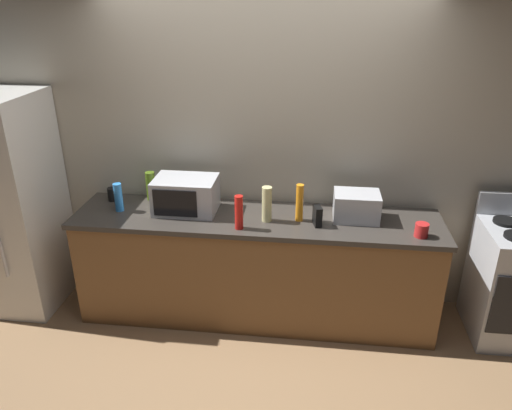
{
  "coord_description": "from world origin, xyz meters",
  "views": [
    {
      "loc": [
        0.41,
        -2.95,
        2.51
      ],
      "look_at": [
        0.0,
        0.4,
        1.0
      ],
      "focal_mm": 34.17,
      "sensor_mm": 36.0,
      "label": 1
    }
  ],
  "objects_px": {
    "microwave": "(186,195)",
    "bottle_vinegar": "(267,204)",
    "refrigerator": "(7,204)",
    "toaster_oven": "(356,206)",
    "bottle_spray_cleaner": "(118,197)",
    "mug_black": "(112,194)",
    "bottle_hot_sauce": "(239,212)",
    "cordless_phone": "(317,216)",
    "bottle_dish_soap": "(300,203)",
    "bottle_olive_oil": "(151,186)",
    "mug_red": "(422,230)"
  },
  "relations": [
    {
      "from": "bottle_olive_oil",
      "to": "cordless_phone",
      "type": "bearing_deg",
      "value": -13.13
    },
    {
      "from": "bottle_vinegar",
      "to": "mug_red",
      "type": "relative_size",
      "value": 2.72
    },
    {
      "from": "refrigerator",
      "to": "bottle_olive_oil",
      "type": "xyz_separation_m",
      "value": [
        1.15,
        0.24,
        0.12
      ]
    },
    {
      "from": "cordless_phone",
      "to": "bottle_spray_cleaner",
      "type": "height_order",
      "value": "bottle_spray_cleaner"
    },
    {
      "from": "cordless_phone",
      "to": "bottle_olive_oil",
      "type": "distance_m",
      "value": 1.41
    },
    {
      "from": "cordless_phone",
      "to": "mug_black",
      "type": "bearing_deg",
      "value": 157.58
    },
    {
      "from": "bottle_vinegar",
      "to": "bottle_olive_oil",
      "type": "bearing_deg",
      "value": 163.54
    },
    {
      "from": "toaster_oven",
      "to": "cordless_phone",
      "type": "relative_size",
      "value": 2.27
    },
    {
      "from": "bottle_vinegar",
      "to": "bottle_olive_oil",
      "type": "relative_size",
      "value": 1.14
    },
    {
      "from": "microwave",
      "to": "mug_red",
      "type": "relative_size",
      "value": 4.77
    },
    {
      "from": "bottle_spray_cleaner",
      "to": "bottle_olive_oil",
      "type": "distance_m",
      "value": 0.31
    },
    {
      "from": "bottle_spray_cleaner",
      "to": "mug_red",
      "type": "relative_size",
      "value": 2.25
    },
    {
      "from": "toaster_oven",
      "to": "cordless_phone",
      "type": "bearing_deg",
      "value": -153.65
    },
    {
      "from": "microwave",
      "to": "bottle_spray_cleaner",
      "type": "distance_m",
      "value": 0.53
    },
    {
      "from": "cordless_phone",
      "to": "mug_black",
      "type": "relative_size",
      "value": 1.37
    },
    {
      "from": "refrigerator",
      "to": "bottle_hot_sauce",
      "type": "height_order",
      "value": "refrigerator"
    },
    {
      "from": "microwave",
      "to": "cordless_phone",
      "type": "height_order",
      "value": "microwave"
    },
    {
      "from": "cordless_phone",
      "to": "mug_red",
      "type": "relative_size",
      "value": 1.49
    },
    {
      "from": "bottle_hot_sauce",
      "to": "mug_black",
      "type": "bearing_deg",
      "value": 160.96
    },
    {
      "from": "refrigerator",
      "to": "bottle_hot_sauce",
      "type": "relative_size",
      "value": 6.99
    },
    {
      "from": "microwave",
      "to": "mug_black",
      "type": "relative_size",
      "value": 4.39
    },
    {
      "from": "bottle_olive_oil",
      "to": "mug_red",
      "type": "distance_m",
      "value": 2.14
    },
    {
      "from": "microwave",
      "to": "mug_black",
      "type": "height_order",
      "value": "microwave"
    },
    {
      "from": "cordless_phone",
      "to": "bottle_spray_cleaner",
      "type": "distance_m",
      "value": 1.55
    },
    {
      "from": "bottle_vinegar",
      "to": "refrigerator",
      "type": "bearing_deg",
      "value": 178.48
    },
    {
      "from": "refrigerator",
      "to": "bottle_vinegar",
      "type": "distance_m",
      "value": 2.14
    },
    {
      "from": "toaster_oven",
      "to": "mug_red",
      "type": "xyz_separation_m",
      "value": [
        0.44,
        -0.24,
        -0.05
      ]
    },
    {
      "from": "microwave",
      "to": "cordless_phone",
      "type": "distance_m",
      "value": 1.03
    },
    {
      "from": "microwave",
      "to": "mug_red",
      "type": "bearing_deg",
      "value": -7.38
    },
    {
      "from": "bottle_vinegar",
      "to": "mug_black",
      "type": "xyz_separation_m",
      "value": [
        -1.3,
        0.23,
        -0.08
      ]
    },
    {
      "from": "microwave",
      "to": "bottle_dish_soap",
      "type": "height_order",
      "value": "bottle_dish_soap"
    },
    {
      "from": "mug_black",
      "to": "microwave",
      "type": "bearing_deg",
      "value": -11.04
    },
    {
      "from": "microwave",
      "to": "mug_red",
      "type": "distance_m",
      "value": 1.77
    },
    {
      "from": "bottle_spray_cleaner",
      "to": "bottle_hot_sauce",
      "type": "distance_m",
      "value": 1.0
    },
    {
      "from": "refrigerator",
      "to": "bottle_vinegar",
      "type": "bearing_deg",
      "value": -1.52
    },
    {
      "from": "bottle_spray_cleaner",
      "to": "bottle_olive_oil",
      "type": "height_order",
      "value": "bottle_olive_oil"
    },
    {
      "from": "refrigerator",
      "to": "cordless_phone",
      "type": "distance_m",
      "value": 2.52
    },
    {
      "from": "bottle_spray_cleaner",
      "to": "mug_black",
      "type": "xyz_separation_m",
      "value": [
        -0.13,
        0.19,
        -0.06
      ]
    },
    {
      "from": "bottle_hot_sauce",
      "to": "mug_red",
      "type": "relative_size",
      "value": 2.56
    },
    {
      "from": "cordless_phone",
      "to": "mug_black",
      "type": "xyz_separation_m",
      "value": [
        -1.68,
        0.26,
        -0.02
      ]
    },
    {
      "from": "cordless_phone",
      "to": "bottle_spray_cleaner",
      "type": "xyz_separation_m",
      "value": [
        -1.55,
        0.07,
        0.04
      ]
    },
    {
      "from": "toaster_oven",
      "to": "bottle_spray_cleaner",
      "type": "distance_m",
      "value": 1.84
    },
    {
      "from": "cordless_phone",
      "to": "bottle_vinegar",
      "type": "bearing_deg",
      "value": 162.33
    },
    {
      "from": "bottle_dish_soap",
      "to": "cordless_phone",
      "type": "bearing_deg",
      "value": -25.15
    },
    {
      "from": "microwave",
      "to": "bottle_vinegar",
      "type": "bearing_deg",
      "value": -9.22
    },
    {
      "from": "bottle_dish_soap",
      "to": "mug_black",
      "type": "relative_size",
      "value": 2.65
    },
    {
      "from": "microwave",
      "to": "bottle_vinegar",
      "type": "height_order",
      "value": "bottle_vinegar"
    },
    {
      "from": "microwave",
      "to": "mug_black",
      "type": "bearing_deg",
      "value": 168.96
    },
    {
      "from": "refrigerator",
      "to": "microwave",
      "type": "xyz_separation_m",
      "value": [
        1.49,
        0.05,
        0.13
      ]
    },
    {
      "from": "microwave",
      "to": "bottle_vinegar",
      "type": "xyz_separation_m",
      "value": [
        0.65,
        -0.1,
        0.0
      ]
    }
  ]
}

